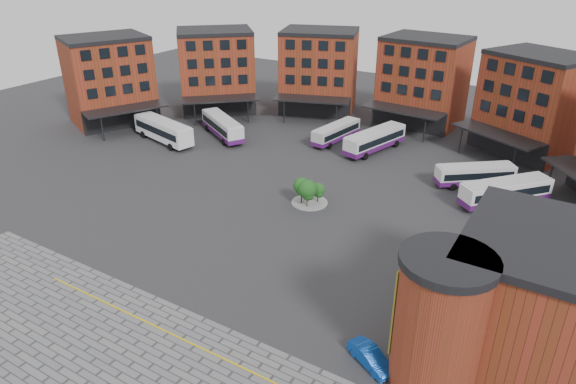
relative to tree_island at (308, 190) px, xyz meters
The scene contains 12 objects.
ground 11.77m from the tree_island, 100.02° to the right, with size 160.00×160.00×0.00m, color #28282B.
yellow_line 25.50m from the tree_island, 90.04° to the right, with size 26.00×0.15×0.02m, color gold.
main_building 28.16m from the tree_island, 104.21° to the left, with size 94.14×42.48×14.60m.
east_building 30.54m from the tree_island, 28.50° to the right, with size 17.40×15.40×10.60m.
tree_island is the anchor object (origin of this frame).
bus_a 30.77m from the tree_island, 166.55° to the left, with size 12.69×5.72×3.50m.
bus_b 27.21m from the tree_island, 149.52° to the left, with size 11.44×8.31×3.30m.
bus_c 22.42m from the tree_island, 107.65° to the left, with size 3.91×10.30×2.83m.
bus_d 20.67m from the tree_island, 90.03° to the left, with size 5.73×11.91×3.27m.
bus_e 22.45m from the tree_island, 45.36° to the left, with size 9.40×8.05×2.84m.
bus_f 23.58m from the tree_island, 31.36° to the left, with size 9.50×10.24×3.20m.
blue_car 26.17m from the tree_island, 50.42° to the right, with size 1.44×4.12×1.36m, color #0D44AE.
Camera 1 is at (28.36, -36.59, 28.51)m, focal length 32.00 mm.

